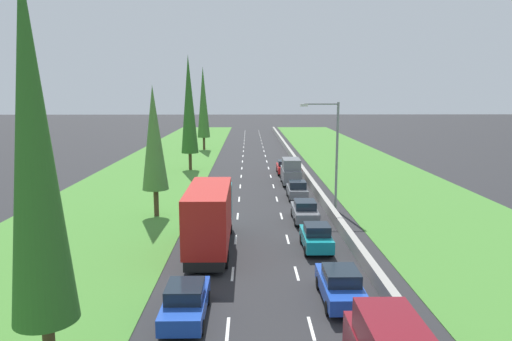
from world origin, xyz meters
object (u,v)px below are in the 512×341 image
poplar_tree_third (189,105)px  poplar_tree_fourth (203,102)px  grey_sedan_right_lane (305,211)px  blue_sedan_left_lane (186,301)px  teal_hatchback_right_lane (316,237)px  street_light_mast (333,148)px  blue_sedan_right_lane (340,285)px  grey_hatchback_right_lane (297,190)px  grey_van_right_lane (291,172)px  red_box_truck_left_lane (210,216)px  poplar_tree_second (154,139)px  red_sedan_right_lane (284,167)px  poplar_tree_nearest (34,148)px

poplar_tree_third → poplar_tree_fourth: (-0.22, 21.02, -0.16)m
poplar_tree_fourth → grey_sedan_right_lane: bearing=-75.2°
blue_sedan_left_lane → teal_hatchback_right_lane: 11.33m
blue_sedan_left_lane → poplar_tree_third: (-4.71, 39.94, 7.47)m
blue_sedan_left_lane → street_light_mast: (9.69, 18.97, 4.42)m
blue_sedan_right_lane → poplar_tree_fourth: 60.98m
grey_sedan_right_lane → grey_hatchback_right_lane: size_ratio=1.15×
teal_hatchback_right_lane → grey_van_right_lane: bearing=89.1°
red_box_truck_left_lane → grey_hatchback_right_lane: 15.84m
grey_hatchback_right_lane → grey_van_right_lane: (0.05, 6.96, 0.56)m
poplar_tree_fourth → street_light_mast: (14.63, -41.99, -2.89)m
poplar_tree_second → street_light_mast: (14.31, 1.74, -0.99)m
grey_sedan_right_lane → grey_van_right_lane: (0.25, 14.56, 0.59)m
red_box_truck_left_lane → poplar_tree_second: poplar_tree_second is taller
blue_sedan_left_lane → street_light_mast: street_light_mast is taller
poplar_tree_third → street_light_mast: poplar_tree_third is taller
blue_sedan_right_lane → grey_sedan_right_lane: same height
red_box_truck_left_lane → teal_hatchback_right_lane: 6.76m
blue_sedan_right_lane → grey_van_right_lane: grey_van_right_lane is taller
grey_sedan_right_lane → grey_hatchback_right_lane: (0.20, 7.61, 0.02)m
red_box_truck_left_lane → grey_van_right_lane: size_ratio=1.92×
red_box_truck_left_lane → grey_sedan_right_lane: (6.69, 6.59, -1.37)m
street_light_mast → grey_hatchback_right_lane: bearing=120.1°
teal_hatchback_right_lane → poplar_tree_third: (-11.68, 31.00, 7.45)m
red_sedan_right_lane → poplar_tree_second: size_ratio=0.43×
red_box_truck_left_lane → grey_van_right_lane: bearing=71.8°
red_sedan_right_lane → grey_sedan_right_lane: bearing=-90.2°
grey_hatchback_right_lane → street_light_mast: (2.45, -4.23, 4.40)m
blue_sedan_right_lane → red_sedan_right_lane: same height
red_sedan_right_lane → poplar_tree_fourth: poplar_tree_fourth is taller
blue_sedan_right_lane → grey_hatchback_right_lane: grey_hatchback_right_lane is taller
blue_sedan_left_lane → poplar_tree_nearest: 9.29m
red_sedan_right_lane → poplar_tree_nearest: poplar_tree_nearest is taller
teal_hatchback_right_lane → grey_van_right_lane: size_ratio=0.80×
grey_hatchback_right_lane → poplar_tree_third: (-11.95, 16.74, 7.45)m
red_box_truck_left_lane → grey_hatchback_right_lane: bearing=64.1°
red_box_truck_left_lane → poplar_tree_third: poplar_tree_third is taller
teal_hatchback_right_lane → street_light_mast: street_light_mast is taller
blue_sedan_right_lane → blue_sedan_left_lane: bearing=-167.0°
poplar_tree_third → grey_van_right_lane: bearing=-39.2°
blue_sedan_left_lane → poplar_tree_third: 40.90m
grey_hatchback_right_lane → grey_van_right_lane: grey_van_right_lane is taller
poplar_tree_nearest → red_box_truck_left_lane: bearing=71.6°
red_box_truck_left_lane → blue_sedan_right_lane: size_ratio=2.09×
teal_hatchback_right_lane → poplar_tree_nearest: poplar_tree_nearest is taller
red_box_truck_left_lane → grey_hatchback_right_lane: red_box_truck_left_lane is taller
blue_sedan_right_lane → grey_sedan_right_lane: (-0.02, 13.97, 0.00)m
teal_hatchback_right_lane → poplar_tree_nearest: size_ratio=0.28×
red_sedan_right_lane → poplar_tree_third: 14.31m
poplar_tree_second → poplar_tree_nearest: bearing=-88.5°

